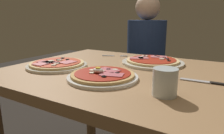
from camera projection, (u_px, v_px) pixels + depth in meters
dining_table at (119, 96)px, 0.98m from camera, size 1.01×0.84×0.77m
pizza_foreground at (103, 76)px, 0.80m from camera, size 0.28×0.28×0.05m
pizza_across_left at (152, 61)px, 1.07m from camera, size 0.32×0.32×0.03m
pizza_across_right at (57, 64)px, 1.00m from camera, size 0.29×0.29×0.03m
water_glass_near at (165, 84)px, 0.62m from camera, size 0.08×0.08×0.09m
fork at (113, 56)px, 1.28m from camera, size 0.15×0.08×0.00m
knife at (212, 83)px, 0.74m from camera, size 0.20×0.03×0.01m
diner_person at (145, 70)px, 1.77m from camera, size 0.32×0.32×1.18m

